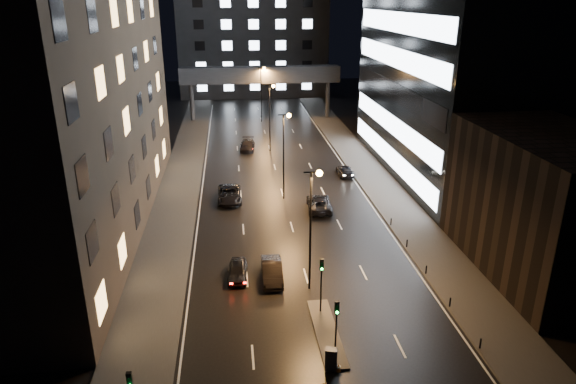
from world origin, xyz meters
name	(u,v)px	position (x,y,z in m)	size (l,w,h in m)	color
ground	(275,167)	(0.00, 40.00, 0.00)	(160.00, 160.00, 0.00)	black
sidewalk_left	(181,182)	(-12.50, 35.00, 0.07)	(5.00, 110.00, 0.15)	#383533
sidewalk_right	(372,175)	(12.50, 35.00, 0.07)	(5.00, 110.00, 0.15)	#383533
building_left	(45,23)	(-22.50, 24.00, 20.00)	(15.00, 48.00, 40.00)	#2D2319
building_right_low	(546,205)	(20.00, 9.00, 6.00)	(10.00, 18.00, 12.00)	black
building_far	(253,41)	(0.00, 98.00, 12.50)	(34.00, 14.00, 25.00)	#333335
skybridge	(260,75)	(0.00, 70.00, 8.34)	(30.00, 3.00, 10.00)	#333335
median_island	(326,332)	(0.30, 2.00, 0.07)	(1.60, 8.00, 0.15)	#383533
traffic_signal_near	(321,277)	(0.30, 4.49, 3.09)	(0.28, 0.34, 4.40)	black
traffic_signal_far	(336,321)	(0.30, -1.01, 3.09)	(0.28, 0.34, 4.40)	black
bollard_row	(437,286)	(10.20, 6.50, 0.45)	(0.12, 25.12, 0.90)	black
streetlight_near	(313,215)	(0.16, 8.00, 6.50)	(1.45, 0.50, 10.15)	black
streetlight_mid_a	(285,145)	(0.16, 28.00, 6.50)	(1.45, 0.50, 10.15)	black
streetlight_mid_b	(271,109)	(0.16, 48.00, 6.50)	(1.45, 0.50, 10.15)	black
streetlight_far	(262,87)	(0.16, 68.00, 6.50)	(1.45, 0.50, 10.15)	black
car_away_a	(238,271)	(-5.76, 10.34, 0.68)	(1.60, 3.99, 1.36)	black
car_away_b	(272,271)	(-2.91, 9.79, 0.78)	(1.66, 4.76, 1.57)	black
car_away_c	(229,194)	(-6.33, 28.03, 0.81)	(2.67, 5.80, 1.61)	black
car_away_d	(247,145)	(-3.44, 48.91, 0.76)	(2.13, 5.24, 1.52)	black
car_toward_a	(319,203)	(3.55, 24.22, 0.76)	(2.54, 5.50, 1.53)	black
car_toward_b	(345,171)	(8.94, 35.46, 0.65)	(1.82, 4.48, 1.30)	black
utility_cabinet	(331,358)	(-0.10, -1.70, 0.84)	(0.75, 0.52, 1.37)	#49494B
cone_a	(338,367)	(0.34, -1.96, 0.27)	(0.37, 0.37, 0.54)	orange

